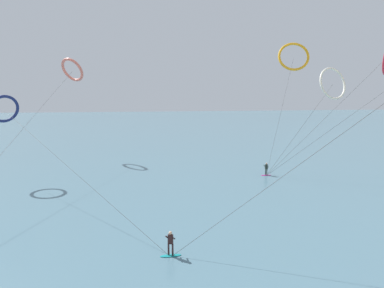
{
  "coord_description": "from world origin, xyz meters",
  "views": [
    {
      "loc": [
        -4.04,
        -3.78,
        10.47
      ],
      "look_at": [
        0.0,
        19.84,
        6.8
      ],
      "focal_mm": 29.81,
      "sensor_mm": 36.0,
      "label": 1
    }
  ],
  "objects": [
    {
      "name": "kite_ivory",
      "position": [
        19.3,
        31.86,
        11.88
      ],
      "size": [
        9.06,
        3.96,
        13.87
      ],
      "rotation": [
        0.0,
        0.0,
        0.24
      ],
      "color": "silver",
      "rests_on": "ground"
    },
    {
      "name": "surfer_magenta",
      "position": [
        12.39,
        34.65,
        0.82
      ],
      "size": [
        1.4,
        0.7,
        1.7
      ],
      "rotation": [
        0.0,
        0.0,
        3.68
      ],
      "color": "#CC288E",
      "rests_on": "ground"
    },
    {
      "name": "sea_water",
      "position": [
        0.0,
        104.84,
        0.04
      ],
      "size": [
        400.0,
        200.0,
        0.08
      ],
      "primitive_type": "cube",
      "color": "slate",
      "rests_on": "ground"
    },
    {
      "name": "kite_navy",
      "position": [
        -19.55,
        37.21,
        8.87
      ],
      "size": [
        19.19,
        23.25,
        10.58
      ],
      "rotation": [
        0.0,
        0.0,
        3.86
      ],
      "color": "navy",
      "rests_on": "ground"
    },
    {
      "name": "surfer_teal",
      "position": [
        -2.14,
        15.65,
        0.82
      ],
      "size": [
        1.4,
        0.68,
        1.7
      ],
      "rotation": [
        0.0,
        0.0,
        5.85
      ],
      "color": "teal",
      "rests_on": "ground"
    },
    {
      "name": "kite_coral",
      "position": [
        -14.46,
        52.46,
        14.6
      ],
      "size": [
        4.86,
        44.17,
        16.56
      ],
      "rotation": [
        0.0,
        0.0,
        2.51
      ],
      "color": "#EA7260",
      "rests_on": "ground"
    },
    {
      "name": "kite_amber",
      "position": [
        18.73,
        41.0,
        16.07
      ],
      "size": [
        8.79,
        7.92,
        18.25
      ],
      "rotation": [
        0.0,
        0.0,
        6.03
      ],
      "color": "orange",
      "rests_on": "ground"
    }
  ]
}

